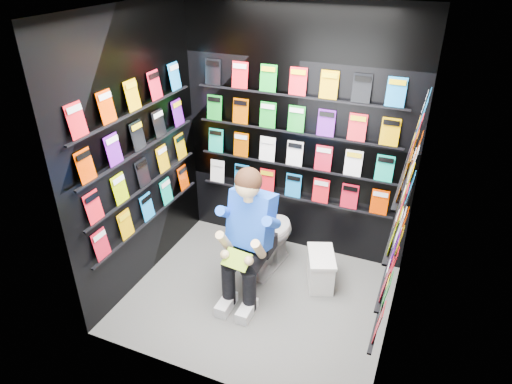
% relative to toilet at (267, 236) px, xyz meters
% --- Properties ---
extents(floor, '(2.40, 2.40, 0.00)m').
position_rel_toilet_xyz_m(floor, '(0.11, -0.51, -0.37)').
color(floor, '#585856').
rests_on(floor, ground).
extents(ceiling, '(2.40, 2.40, 0.00)m').
position_rel_toilet_xyz_m(ceiling, '(0.11, -0.51, 2.23)').
color(ceiling, white).
rests_on(ceiling, floor).
extents(wall_back, '(2.40, 0.04, 2.60)m').
position_rel_toilet_xyz_m(wall_back, '(0.11, 0.49, 0.93)').
color(wall_back, black).
rests_on(wall_back, floor).
extents(wall_front, '(2.40, 0.04, 2.60)m').
position_rel_toilet_xyz_m(wall_front, '(0.11, -1.51, 0.93)').
color(wall_front, black).
rests_on(wall_front, floor).
extents(wall_left, '(0.04, 2.00, 2.60)m').
position_rel_toilet_xyz_m(wall_left, '(-1.09, -0.51, 0.93)').
color(wall_left, black).
rests_on(wall_left, floor).
extents(wall_right, '(0.04, 2.00, 2.60)m').
position_rel_toilet_xyz_m(wall_right, '(1.31, -0.51, 0.93)').
color(wall_right, black).
rests_on(wall_right, floor).
extents(comics_back, '(2.10, 0.06, 1.37)m').
position_rel_toilet_xyz_m(comics_back, '(0.11, 0.46, 0.94)').
color(comics_back, red).
rests_on(comics_back, wall_back).
extents(comics_left, '(0.06, 1.70, 1.37)m').
position_rel_toilet_xyz_m(comics_left, '(-1.06, -0.51, 0.94)').
color(comics_left, red).
rests_on(comics_left, wall_left).
extents(comics_right, '(0.06, 1.70, 1.37)m').
position_rel_toilet_xyz_m(comics_right, '(1.28, -0.51, 0.94)').
color(comics_right, red).
rests_on(comics_right, wall_right).
extents(toilet, '(0.50, 0.79, 0.73)m').
position_rel_toilet_xyz_m(toilet, '(0.00, 0.00, 0.00)').
color(toilet, silver).
rests_on(toilet, floor).
extents(longbox, '(0.36, 0.47, 0.31)m').
position_rel_toilet_xyz_m(longbox, '(0.60, -0.06, -0.21)').
color(longbox, white).
rests_on(longbox, floor).
extents(longbox_lid, '(0.39, 0.49, 0.03)m').
position_rel_toilet_xyz_m(longbox_lid, '(0.60, -0.06, -0.04)').
color(longbox_lid, white).
rests_on(longbox_lid, longbox).
extents(reader, '(0.64, 0.86, 1.47)m').
position_rel_toilet_xyz_m(reader, '(0.00, -0.38, 0.42)').
color(reader, blue).
rests_on(reader, toilet).
extents(held_comic, '(0.27, 0.17, 0.11)m').
position_rel_toilet_xyz_m(held_comic, '(0.00, -0.73, 0.21)').
color(held_comic, green).
rests_on(held_comic, reader).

